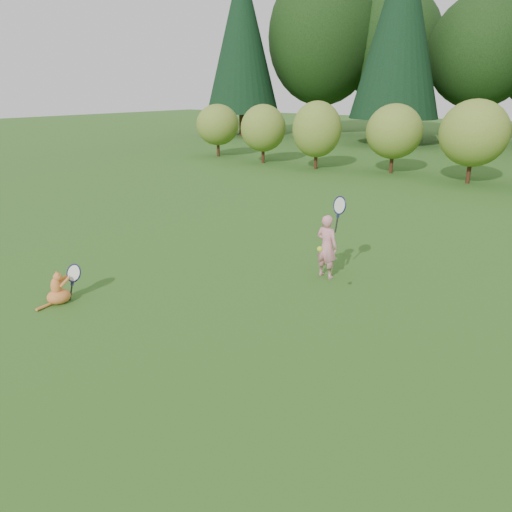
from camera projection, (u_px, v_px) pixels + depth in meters
The scene contains 5 objects.
ground at pixel (213, 311), 7.47m from camera, with size 100.00×100.00×0.00m, color #275819.
shrub_row at pixel (472, 143), 16.77m from camera, with size 28.00×3.00×2.80m, color olive, non-canonical shape.
child at pixel (327, 245), 8.63m from camera, with size 0.64×0.39×1.68m.
cat at pixel (58, 287), 7.68m from camera, with size 0.46×0.79×0.69m.
tennis_ball at pixel (320, 249), 6.63m from camera, with size 0.08×0.08×0.08m.
Camera 1 is at (4.66, -5.00, 3.19)m, focal length 35.00 mm.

